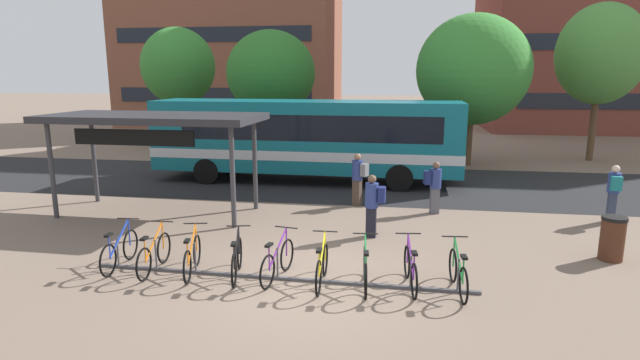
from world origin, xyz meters
TOP-DOWN VIEW (x-y plane):
  - ground at (0.00, 0.00)m, footprint 200.00×200.00m
  - bus_lane_asphalt at (0.00, 9.99)m, footprint 80.00×7.20m
  - city_bus at (-1.97, 9.99)m, footprint 12.07×2.81m
  - bike_rack at (-0.69, 0.12)m, footprint 8.16×0.30m
  - parked_bicycle_blue_0 at (-4.29, 0.24)m, footprint 0.52×1.72m
  - parked_bicycle_orange_1 at (-3.43, 0.15)m, footprint 0.52×1.72m
  - parked_bicycle_orange_2 at (-2.55, 0.12)m, footprint 0.55×1.70m
  - parked_bicycle_black_3 at (-1.56, 0.09)m, footprint 0.55×1.70m
  - parked_bicycle_purple_4 at (-0.70, 0.14)m, footprint 0.52×1.71m
  - parked_bicycle_yellow_5 at (0.26, -0.01)m, footprint 0.52×1.72m
  - parked_bicycle_green_6 at (1.13, -0.03)m, footprint 0.52×1.72m
  - parked_bicycle_purple_7 at (2.02, 0.12)m, footprint 0.52×1.72m
  - parked_bicycle_green_8 at (2.93, 0.05)m, footprint 0.52×1.72m
  - transit_shelter at (-5.52, 4.54)m, footprint 6.41×2.96m
  - commuter_grey_pack_0 at (0.46, 6.43)m, footprint 0.60×0.49m
  - commuter_navy_pack_1 at (1.10, 3.24)m, footprint 0.54×0.36m
  - commuter_teal_pack_2 at (7.82, 5.63)m, footprint 0.40×0.57m
  - commuter_navy_pack_3 at (2.83, 5.86)m, footprint 0.57×0.41m
  - trash_bin at (6.61, 2.41)m, footprint 0.55×0.55m
  - street_tree_0 at (-10.82, 18.24)m, footprint 4.15×4.15m
  - street_tree_1 at (4.98, 14.83)m, footprint 5.13×5.13m
  - street_tree_2 at (11.15, 17.08)m, footprint 4.09×4.09m
  - street_tree_3 at (-4.78, 15.85)m, footprint 4.48×4.48m
  - building_left_wing at (-12.41, 33.16)m, footprint 17.34×10.58m

SIDE VIEW (x-z plane):
  - ground at x=0.00m, z-range 0.00..0.00m
  - bus_lane_asphalt at x=0.00m, z-range 0.00..0.01m
  - bike_rack at x=-0.69m, z-range -0.25..0.45m
  - parked_bicycle_blue_0 at x=-4.29m, z-range -0.11..0.88m
  - parked_bicycle_orange_1 at x=-3.43m, z-range -0.11..0.88m
  - parked_bicycle_orange_2 at x=-2.55m, z-range -0.11..0.88m
  - parked_bicycle_black_3 at x=-1.56m, z-range -0.11..0.88m
  - parked_bicycle_purple_4 at x=-0.70m, z-range -0.11..0.88m
  - parked_bicycle_yellow_5 at x=0.26m, z-range -0.11..0.88m
  - parked_bicycle_green_6 at x=1.13m, z-range -0.11..0.88m
  - parked_bicycle_purple_7 at x=2.02m, z-range -0.11..0.88m
  - parked_bicycle_green_8 at x=2.93m, z-range -0.11..0.88m
  - trash_bin at x=6.61m, z-range 0.00..1.03m
  - commuter_navy_pack_3 at x=2.83m, z-range 0.12..1.73m
  - commuter_navy_pack_1 at x=1.10m, z-range 0.12..1.79m
  - commuter_teal_pack_2 at x=7.82m, z-range 0.13..1.81m
  - commuter_grey_pack_0 at x=0.46m, z-range 0.13..1.85m
  - city_bus at x=-1.97m, z-range 0.18..3.38m
  - transit_shelter at x=-5.52m, z-range 1.32..4.36m
  - street_tree_3 at x=-4.78m, z-range 1.06..7.48m
  - street_tree_1 at x=4.98m, z-range 0.95..7.87m
  - street_tree_0 at x=-10.82m, z-range 1.24..8.09m
  - street_tree_2 at x=11.15m, z-range 1.37..8.93m
  - building_left_wing at x=-12.41m, z-range 0.00..17.95m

